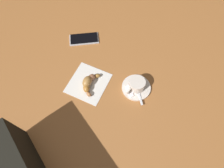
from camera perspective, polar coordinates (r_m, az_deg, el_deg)
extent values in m
plane|color=#A06231|center=(0.87, -0.88, -0.08)|extent=(1.80, 1.80, 0.00)
cylinder|color=silver|center=(0.86, 7.21, -1.12)|extent=(0.13, 0.13, 0.01)
cylinder|color=silver|center=(0.83, 7.41, -0.17)|extent=(0.07, 0.07, 0.05)
cylinder|color=#422912|center=(0.82, 7.49, 0.16)|extent=(0.06, 0.06, 0.00)
torus|color=silver|center=(0.81, 5.37, -1.92)|extent=(0.03, 0.04, 0.04)
cube|color=silver|center=(0.84, 8.10, -3.22)|extent=(0.04, 0.09, 0.00)
ellipsoid|color=silver|center=(0.86, 7.07, 0.56)|extent=(0.03, 0.03, 0.01)
cube|color=white|center=(0.84, 5.23, -2.12)|extent=(0.04, 0.06, 0.01)
cube|color=silver|center=(0.87, -7.08, 0.31)|extent=(0.20, 0.21, 0.00)
ellipsoid|color=#A17233|center=(0.87, -4.40, 2.46)|extent=(0.03, 0.03, 0.02)
ellipsoid|color=#945F3F|center=(0.86, -6.18, 1.91)|extent=(0.05, 0.05, 0.03)
ellipsoid|color=#A6773E|center=(0.85, -7.40, 0.69)|extent=(0.05, 0.06, 0.04)
ellipsoid|color=#A56B2C|center=(0.84, -7.66, -1.24)|extent=(0.04, 0.05, 0.03)
ellipsoid|color=#A2663B|center=(0.83, -6.92, -3.05)|extent=(0.03, 0.03, 0.02)
cube|color=#B9B5B9|center=(1.02, -8.33, 13.19)|extent=(0.16, 0.11, 0.01)
cube|color=black|center=(1.01, -8.37, 13.39)|extent=(0.15, 0.10, 0.00)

